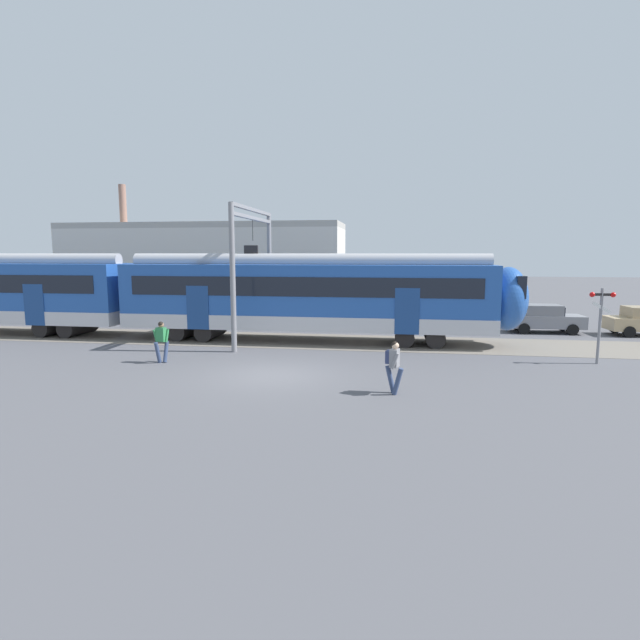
{
  "coord_description": "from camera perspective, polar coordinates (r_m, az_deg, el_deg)",
  "views": [
    {
      "loc": [
        4.31,
        -17.04,
        4.36
      ],
      "look_at": [
        1.21,
        3.18,
        1.6
      ],
      "focal_mm": 28.0,
      "sensor_mm": 36.0,
      "label": 1
    }
  ],
  "objects": [
    {
      "name": "commuter_train",
      "position": [
        27.44,
        -19.54,
        2.84
      ],
      "size": [
        38.05,
        3.07,
        4.73
      ],
      "color": "silver",
      "rests_on": "ground"
    },
    {
      "name": "background_building",
      "position": [
        36.58,
        -13.18,
        5.68
      ],
      "size": [
        19.73,
        5.0,
        9.2
      ],
      "color": "beige",
      "rests_on": "ground"
    },
    {
      "name": "track_bed",
      "position": [
        28.95,
        -23.67,
        -1.62
      ],
      "size": [
        80.0,
        4.4,
        0.01
      ],
      "primitive_type": "cube",
      "color": "slate",
      "rests_on": "ground"
    },
    {
      "name": "pedestrian_green",
      "position": [
        20.81,
        -17.68,
        -2.07
      ],
      "size": [
        0.58,
        0.62,
        1.67
      ],
      "color": "navy",
      "rests_on": "ground"
    },
    {
      "name": "pedestrian_grey",
      "position": [
        15.64,
        8.42,
        -4.85
      ],
      "size": [
        0.6,
        0.62,
        1.67
      ],
      "color": "navy",
      "rests_on": "ground"
    },
    {
      "name": "parked_car_grey",
      "position": [
        30.03,
        24.19,
        0.16
      ],
      "size": [
        4.03,
        1.82,
        1.54
      ],
      "color": "gray",
      "rests_on": "ground"
    },
    {
      "name": "ground_plane",
      "position": [
        18.11,
        -5.34,
        -6.28
      ],
      "size": [
        160.0,
        160.0,
        0.0
      ],
      "primitive_type": "plane",
      "color": "#515156"
    },
    {
      "name": "crossing_signal",
      "position": [
        22.34,
        29.43,
        0.65
      ],
      "size": [
        0.96,
        0.22,
        3.0
      ],
      "color": "gray",
      "rests_on": "ground"
    },
    {
      "name": "catenary_gantry",
      "position": [
        25.11,
        -7.66,
        7.51
      ],
      "size": [
        0.24,
        6.64,
        6.53
      ],
      "color": "gray",
      "rests_on": "ground"
    }
  ]
}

